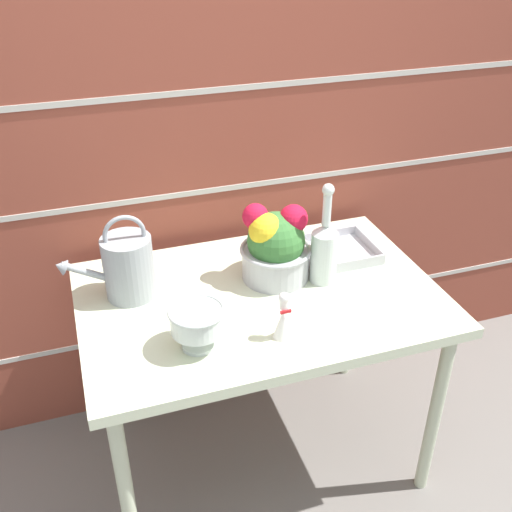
{
  "coord_description": "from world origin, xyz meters",
  "views": [
    {
      "loc": [
        -0.51,
        -1.49,
        1.83
      ],
      "look_at": [
        0.0,
        0.04,
        0.86
      ],
      "focal_mm": 42.0,
      "sensor_mm": 36.0,
      "label": 1
    }
  ],
  "objects": [
    {
      "name": "crystal_pedestal_bowl",
      "position": [
        -0.25,
        -0.19,
        0.83
      ],
      "size": [
        0.16,
        0.16,
        0.13
      ],
      "color": "silver",
      "rests_on": "patio_table"
    },
    {
      "name": "figurine_vase",
      "position": [
        -0.01,
        -0.23,
        0.8
      ],
      "size": [
        0.06,
        0.06,
        0.15
      ],
      "color": "white",
      "rests_on": "patio_table"
    },
    {
      "name": "watering_can",
      "position": [
        -0.39,
        0.13,
        0.85
      ],
      "size": [
        0.3,
        0.16,
        0.28
      ],
      "color": "#93999E",
      "rests_on": "patio_table"
    },
    {
      "name": "glass_decanter",
      "position": [
        0.22,
        0.01,
        0.86
      ],
      "size": [
        0.09,
        0.09,
        0.35
      ],
      "color": "silver",
      "rests_on": "patio_table"
    },
    {
      "name": "ground_plane",
      "position": [
        0.0,
        0.0,
        0.0
      ],
      "size": [
        12.0,
        12.0,
        0.0
      ],
      "primitive_type": "plane",
      "color": "slate"
    },
    {
      "name": "brick_wall",
      "position": [
        0.0,
        0.47,
        1.1
      ],
      "size": [
        3.6,
        0.08,
        2.2
      ],
      "color": "brown",
      "rests_on": "ground_plane"
    },
    {
      "name": "flower_planter",
      "position": [
        0.08,
        0.08,
        0.86
      ],
      "size": [
        0.24,
        0.24,
        0.26
      ],
      "color": "#ADADB2",
      "rests_on": "patio_table"
    },
    {
      "name": "patio_table",
      "position": [
        0.0,
        0.0,
        0.67
      ],
      "size": [
        1.14,
        0.76,
        0.74
      ],
      "color": "beige",
      "rests_on": "ground_plane"
    },
    {
      "name": "wire_tray",
      "position": [
        0.34,
        0.14,
        0.75
      ],
      "size": [
        0.26,
        0.23,
        0.04
      ],
      "color": "#B7B7BC",
      "rests_on": "patio_table"
    }
  ]
}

